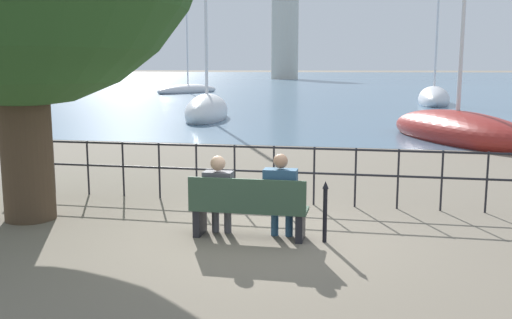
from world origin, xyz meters
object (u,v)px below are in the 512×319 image
Objects in this scene: seated_person_right at (281,192)px; sailboat_2 at (207,112)px; closed_umbrella at (325,208)px; sailboat_4 at (457,130)px; seated_person_left at (219,191)px; park_bench at (248,209)px; sailboat_5 at (188,90)px; harbor_lighthouse at (285,28)px; sailboat_3 at (11,101)px; sailboat_0 at (434,98)px.

sailboat_2 reaches higher than seated_person_right.
sailboat_2 reaches higher than closed_umbrella.
seated_person_right is at bearing -133.28° from sailboat_4.
seated_person_right is at bearing -0.23° from seated_person_left.
sailboat_2 is (-7.02, 18.36, -0.12)m from closed_umbrella.
closed_umbrella is at bearing 1.17° from park_bench.
park_bench is 1.92× the size of closed_umbrella.
sailboat_2 is 28.87m from sailboat_5.
seated_person_left is 0.05× the size of harbor_lighthouse.
harbor_lighthouse reaches higher than seated_person_right.
harbor_lighthouse reaches higher than park_bench.
sailboat_4 is 0.56× the size of harbor_lighthouse.
sailboat_4 is (25.65, -13.00, 0.06)m from sailboat_3.
sailboat_2 is at bearing 107.87° from park_bench.
sailboat_4 is at bearing 69.61° from park_bench.
closed_umbrella is 0.11× the size of sailboat_2.
sailboat_4 is (-1.35, -20.42, -0.02)m from sailboat_0.
sailboat_2 is (-5.93, 18.38, -0.06)m from park_bench.
harbor_lighthouse is (-10.84, 98.23, 10.62)m from sailboat_2.
sailboat_3 is at bearing 128.45° from sailboat_4.
sailboat_3 is at bearing -83.75° from sailboat_5.
sailboat_0 is at bearing 80.49° from seated_person_right.
harbor_lighthouse is at bearing 109.31° from sailboat_0.
harbor_lighthouse is at bearing 89.21° from sailboat_2.
sailboat_0 is at bearing 43.37° from sailboat_2.
sailboat_0 is 1.05× the size of sailboat_5.
sailboat_5 is at bearing 153.53° from sailboat_0.
seated_person_right is 0.05× the size of harbor_lighthouse.
harbor_lighthouse reaches higher than sailboat_0.
seated_person_right is 33.12m from sailboat_0.
seated_person_left is 118.12m from harbor_lighthouse.
harbor_lighthouse reaches higher than sailboat_3.
park_bench is 0.21× the size of sailboat_2.
park_bench is 0.52m from seated_person_left.
park_bench is at bearing -49.86° from sailboat_5.
sailboat_5 is (-9.77, 27.17, -0.10)m from sailboat_2.
seated_person_right is 0.14× the size of sailboat_5.
park_bench is 19.31m from sailboat_2.
seated_person_left is 0.15× the size of sailboat_3.
closed_umbrella is (1.55, -0.06, -0.17)m from seated_person_left.
seated_person_right is 0.16× the size of sailboat_3.
sailboat_0 is 25.13m from sailboat_5.
seated_person_left is at bearing -50.34° from sailboat_5.
seated_person_right is at bearing 175.40° from closed_umbrella.
sailboat_4 is at bearing -37.47° from sailboat_5.
seated_person_left is (-0.46, 0.08, 0.23)m from park_bench.
sailboat_0 reaches higher than closed_umbrella.
sailboat_5 reaches higher than sailboat_3.
sailboat_3 is (-21.52, 25.25, -0.40)m from seated_person_right.
sailboat_2 is 1.00× the size of sailboat_3.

